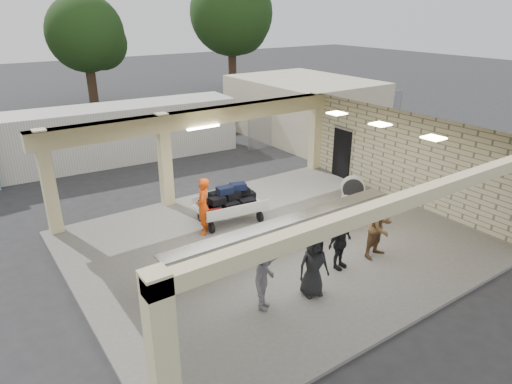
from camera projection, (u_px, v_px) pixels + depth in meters
ground at (275, 245)px, 14.44m from camera, size 120.00×120.00×0.00m
pavilion at (269, 198)px, 14.55m from camera, size 12.01×10.00×3.55m
baggage_counter at (286, 234)px, 13.84m from camera, size 8.20×0.58×0.98m
luggage_cart at (229, 202)px, 15.54m from camera, size 2.40×1.65×1.32m
drum_fan at (353, 188)px, 17.29m from camera, size 0.86×0.81×0.99m
baggage_handler at (203, 206)px, 14.65m from camera, size 0.71×0.78×1.90m
passenger_a at (381, 228)px, 13.30m from camera, size 0.93×0.47×1.85m
passenger_b at (340, 243)px, 12.71m from camera, size 0.97×0.46×1.59m
passenger_c at (265, 278)px, 10.94m from camera, size 1.11×1.00×1.72m
passenger_d at (313, 265)px, 11.51m from camera, size 0.88×0.53×1.68m
car_white_a at (267, 115)px, 28.74m from camera, size 5.03×2.86×1.37m
car_white_b at (288, 112)px, 29.29m from camera, size 5.00×3.57×1.49m
car_dark at (226, 114)px, 28.53m from camera, size 4.65×1.67×1.55m
container_white at (111, 134)px, 21.88m from camera, size 12.43×3.37×2.66m
fence at (334, 116)px, 26.69m from camera, size 12.06×0.06×2.03m
tree_mid at (89, 36)px, 33.73m from camera, size 6.00×5.60×8.00m
tree_right at (234, 17)px, 38.81m from camera, size 7.20×7.00×10.00m
adjacent_building at (303, 107)px, 26.46m from camera, size 6.00×8.00×3.20m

